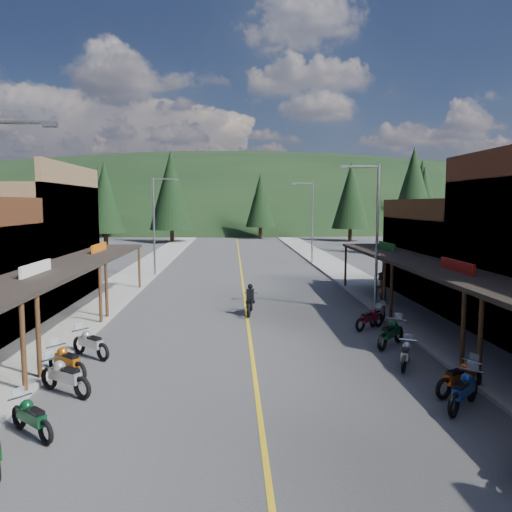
{
  "coord_description": "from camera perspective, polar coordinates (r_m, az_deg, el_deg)",
  "views": [
    {
      "loc": [
        -0.74,
        -18.68,
        5.92
      ],
      "look_at": [
        0.57,
        9.09,
        3.0
      ],
      "focal_mm": 35.0,
      "sensor_mm": 36.0,
      "label": 1
    }
  ],
  "objects": [
    {
      "name": "pine_8",
      "position": [
        62.42,
        -22.72,
        5.59
      ],
      "size": [
        4.48,
        4.48,
        10.0
      ],
      "color": "black",
      "rests_on": "ground"
    },
    {
      "name": "bike_east_10",
      "position": [
        25.42,
        13.76,
        -6.43
      ],
      "size": [
        1.6,
        1.85,
        1.06
      ],
      "primitive_type": null,
      "rotation": [
        0.0,
        0.0,
        -0.64
      ],
      "color": "#A8A8AD",
      "rests_on": "ground"
    },
    {
      "name": "bike_east_7",
      "position": [
        19.2,
        16.77,
        -10.55
      ],
      "size": [
        1.38,
        1.97,
        1.07
      ],
      "primitive_type": null,
      "rotation": [
        0.0,
        0.0,
        -0.45
      ],
      "color": "#A3A3A8",
      "rests_on": "ground"
    },
    {
      "name": "bike_west_6",
      "position": [
        16.97,
        -21.0,
        -12.56
      ],
      "size": [
        2.25,
        1.87,
        1.27
      ],
      "primitive_type": null,
      "rotation": [
        0.0,
        0.0,
        0.97
      ],
      "color": "gray",
      "rests_on": "ground"
    },
    {
      "name": "pine_10",
      "position": [
        70.82,
        -16.91,
        6.44
      ],
      "size": [
        5.38,
        5.38,
        11.6
      ],
      "color": "black",
      "rests_on": "ground"
    },
    {
      "name": "streetlight_1",
      "position": [
        41.18,
        -11.39,
        3.85
      ],
      "size": [
        2.16,
        0.18,
        8.0
      ],
      "color": "gray",
      "rests_on": "ground"
    },
    {
      "name": "bike_west_8",
      "position": [
        20.51,
        -18.4,
        -9.31
      ],
      "size": [
        2.11,
        1.92,
        1.23
      ],
      "primitive_type": null,
      "rotation": [
        0.0,
        0.0,
        0.88
      ],
      "color": "gray",
      "rests_on": "ground"
    },
    {
      "name": "pine_9",
      "position": [
        68.32,
        18.64,
        6.07
      ],
      "size": [
        4.93,
        4.93,
        10.8
      ],
      "color": "black",
      "rests_on": "ground"
    },
    {
      "name": "pine_1",
      "position": [
        91.69,
        -17.51,
        6.55
      ],
      "size": [
        5.88,
        5.88,
        12.5
      ],
      "color": "black",
      "rests_on": "ground"
    },
    {
      "name": "shop_east_3",
      "position": [
        33.47,
        22.98,
        -0.29
      ],
      "size": [
        10.9,
        10.2,
        6.2
      ],
      "color": "#4C2D16",
      "rests_on": "ground"
    },
    {
      "name": "sidewalk_west",
      "position": [
        39.92,
        -14.18,
        -2.61
      ],
      "size": [
        3.4,
        94.0,
        0.15
      ],
      "primitive_type": "cube",
      "color": "gray",
      "rests_on": "ground"
    },
    {
      "name": "bike_west_7",
      "position": [
        18.55,
        -20.82,
        -11.04
      ],
      "size": [
        2.09,
        1.94,
        1.22
      ],
      "primitive_type": null,
      "rotation": [
        0.0,
        0.0,
        0.86
      ],
      "color": "#A6530B",
      "rests_on": "ground"
    },
    {
      "name": "pine_11",
      "position": [
        60.37,
        17.53,
        6.92
      ],
      "size": [
        5.82,
        5.82,
        12.4
      ],
      "color": "black",
      "rests_on": "ground"
    },
    {
      "name": "pine_5",
      "position": [
        97.13,
        18.4,
        6.92
      ],
      "size": [
        6.72,
        6.72,
        14.0
      ],
      "color": "black",
      "rests_on": "ground"
    },
    {
      "name": "centerline",
      "position": [
        39.14,
        -1.58,
        -2.7
      ],
      "size": [
        0.15,
        90.0,
        0.01
      ],
      "primitive_type": "cube",
      "color": "gold",
      "rests_on": "ground"
    },
    {
      "name": "pedestrian_east_b",
      "position": [
        30.18,
        14.02,
        -3.49
      ],
      "size": [
        0.99,
        0.91,
        1.78
      ],
      "primitive_type": "imported",
      "rotation": [
        0.0,
        0.0,
        3.77
      ],
      "color": "brown",
      "rests_on": "sidewalk_east"
    },
    {
      "name": "ridge_hill",
      "position": [
        153.8,
        -2.42,
        3.79
      ],
      "size": [
        310.0,
        140.0,
        60.0
      ],
      "primitive_type": "ellipsoid",
      "color": "black",
      "rests_on": "ground"
    },
    {
      "name": "rider_on_bike",
      "position": [
        26.82,
        -0.69,
        -5.26
      ],
      "size": [
        1.01,
        2.32,
        1.71
      ],
      "rotation": [
        0.0,
        0.0,
        -0.12
      ],
      "color": "black",
      "rests_on": "ground"
    },
    {
      "name": "bike_east_5",
      "position": [
        16.03,
        22.64,
        -13.84
      ],
      "size": [
        1.99,
        2.02,
        1.22
      ],
      "primitive_type": null,
      "rotation": [
        0.0,
        0.0,
        -0.77
      ],
      "color": "navy",
      "rests_on": "ground"
    },
    {
      "name": "pine_6",
      "position": [
        94.98,
        26.93,
        5.69
      ],
      "size": [
        5.04,
        5.04,
        11.0
      ],
      "color": "black",
      "rests_on": "ground"
    },
    {
      "name": "pine_4",
      "position": [
        80.89,
        10.78,
        6.83
      ],
      "size": [
        5.88,
        5.88,
        12.5
      ],
      "color": "black",
      "rests_on": "ground"
    },
    {
      "name": "bike_west_5",
      "position": [
        14.48,
        -24.29,
        -16.3
      ],
      "size": [
        1.89,
        1.79,
        1.11
      ],
      "primitive_type": null,
      "rotation": [
        0.0,
        0.0,
        0.84
      ],
      "color": "#0B3B1E",
      "rests_on": "ground"
    },
    {
      "name": "pine_7",
      "position": [
        99.72,
        -21.1,
        6.36
      ],
      "size": [
        5.88,
        5.88,
        12.5
      ],
      "color": "black",
      "rests_on": "ground"
    },
    {
      "name": "streetlight_3",
      "position": [
        49.31,
        6.3,
        4.27
      ],
      "size": [
        2.16,
        0.18,
        8.0
      ],
      "color": "gray",
      "rests_on": "ground"
    },
    {
      "name": "streetlight_2",
      "position": [
        27.81,
        13.38,
        2.83
      ],
      "size": [
        2.16,
        0.18,
        8.0
      ],
      "color": "gray",
      "rests_on": "ground"
    },
    {
      "name": "sidewalk_east",
      "position": [
        40.25,
        10.91,
        -2.46
      ],
      "size": [
        3.4,
        94.0,
        0.15
      ],
      "primitive_type": "cube",
      "color": "gray",
      "rests_on": "ground"
    },
    {
      "name": "ground",
      "position": [
        19.61,
        -0.42,
        -11.57
      ],
      "size": [
        220.0,
        220.0,
        0.0
      ],
      "primitive_type": "plane",
      "color": "#38383A",
      "rests_on": "ground"
    },
    {
      "name": "bike_east_8",
      "position": [
        21.64,
        15.16,
        -8.36
      ],
      "size": [
        2.04,
        2.15,
        1.27
      ],
      "primitive_type": null,
      "rotation": [
        0.0,
        0.0,
        -0.73
      ],
      "color": "#0B3B15",
      "rests_on": "ground"
    },
    {
      "name": "bike_east_9",
      "position": [
        24.35,
        12.88,
        -6.84
      ],
      "size": [
        1.99,
        1.77,
        1.15
      ],
      "primitive_type": null,
      "rotation": [
        0.0,
        0.0,
        -0.9
      ],
      "color": "maroon",
      "rests_on": "ground"
    },
    {
      "name": "bike_east_6",
      "position": [
        17.1,
        22.26,
        -12.63
      ],
      "size": [
        2.14,
        1.58,
        1.18
      ],
      "primitive_type": null,
      "rotation": [
        0.0,
        0.0,
        -1.08
      ],
      "color": "#9A360B",
      "rests_on": "ground"
    },
    {
      "name": "pine_3",
      "position": [
        84.82,
        0.51,
        6.38
      ],
      "size": [
        5.04,
        5.04,
        11.0
      ],
      "color": "black",
      "rests_on": "ground"
    },
    {
      "name": "shop_west_3",
      "position": [
        32.79,
        -26.14,
        1.18
      ],
      "size": [
        10.9,
        10.2,
        8.2
      ],
      "color": "brown",
      "rests_on": "ground"
    },
    {
      "name": "pine_2",
      "position": [
        77.27,
        -9.66,
        7.45
      ],
      "size": [
        6.72,
        6.72,
        14.0
      ],
      "color": "black",
      "rests_on": "ground"
    }
  ]
}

